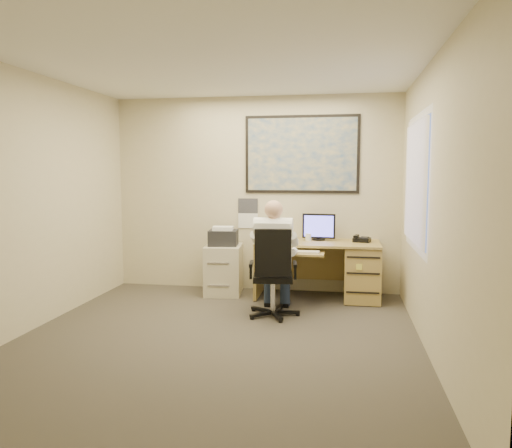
% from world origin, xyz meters
% --- Properties ---
extents(room_shell, '(4.00, 4.50, 2.70)m').
position_xyz_m(room_shell, '(0.00, 0.00, 1.35)').
color(room_shell, '#3C372E').
rests_on(room_shell, ground).
extents(desk, '(1.60, 0.97, 1.10)m').
position_xyz_m(desk, '(1.24, 1.90, 0.44)').
color(desk, '#A48B46').
rests_on(desk, ground).
extents(world_map, '(1.56, 0.03, 1.06)m').
position_xyz_m(world_map, '(0.65, 2.23, 1.90)').
color(world_map, '#1E4C93').
rests_on(world_map, room_shell).
extents(wall_calendar, '(0.28, 0.01, 0.42)m').
position_xyz_m(wall_calendar, '(-0.10, 2.24, 1.08)').
color(wall_calendar, white).
rests_on(wall_calendar, room_shell).
extents(window_blinds, '(0.06, 1.40, 1.30)m').
position_xyz_m(window_blinds, '(1.97, 0.80, 1.55)').
color(window_blinds, silver).
rests_on(window_blinds, room_shell).
extents(filing_cabinet, '(0.53, 0.62, 0.93)m').
position_xyz_m(filing_cabinet, '(-0.38, 1.90, 0.40)').
color(filing_cabinet, beige).
rests_on(filing_cabinet, ground).
extents(office_chair, '(0.69, 0.69, 1.04)m').
position_xyz_m(office_chair, '(0.43, 0.92, 0.30)').
color(office_chair, black).
rests_on(office_chair, ground).
extents(person, '(0.57, 0.81, 1.34)m').
position_xyz_m(person, '(0.43, 1.00, 0.67)').
color(person, white).
rests_on(person, office_chair).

